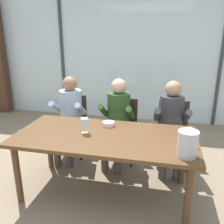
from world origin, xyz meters
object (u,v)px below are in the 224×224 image
chair_center (173,128)px  wine_glass_near_bucket (189,133)px  wine_glass_by_left_taster (85,123)px  chair_left_of_center (122,124)px  chair_near_curtain (72,120)px  person_pale_blue_shirt (69,113)px  dining_table (105,141)px  tasting_bowl (109,124)px  ice_bucket_primary (188,143)px  person_charcoal_jacket (171,120)px  person_olive_shirt (117,116)px

chair_center → wine_glass_near_bucket: size_ratio=5.06×
wine_glass_by_left_taster → chair_left_of_center: bearing=73.9°
chair_near_curtain → person_pale_blue_shirt: size_ratio=0.73×
person_pale_blue_shirt → wine_glass_by_left_taster: person_pale_blue_shirt is taller
dining_table → tasting_bowl: size_ratio=13.38×
dining_table → chair_center: (0.76, 0.91, -0.14)m
wine_glass_near_bucket → dining_table: bearing=176.3°
chair_center → wine_glass_by_left_taster: 1.38m
chair_center → tasting_bowl: bearing=-144.8°
chair_left_of_center → ice_bucket_primary: size_ratio=3.59×
wine_glass_by_left_taster → wine_glass_near_bucket: bearing=-3.1°
person_charcoal_jacket → wine_glass_by_left_taster: 1.21m
ice_bucket_primary → wine_glass_near_bucket: (0.03, 0.24, -0.00)m
chair_center → ice_bucket_primary: ice_bucket_primary is taller
chair_left_of_center → person_pale_blue_shirt: (-0.75, -0.15, 0.17)m
chair_near_curtain → wine_glass_near_bucket: bearing=-37.2°
person_pale_blue_shirt → wine_glass_by_left_taster: 0.90m
person_pale_blue_shirt → tasting_bowl: 0.85m
ice_bucket_primary → tasting_bowl: ice_bucket_primary is taller
person_charcoal_jacket → dining_table: bearing=-137.3°
person_olive_shirt → chair_near_curtain: bearing=170.0°
dining_table → chair_left_of_center: size_ratio=2.23×
person_pale_blue_shirt → ice_bucket_primary: (1.56, -1.04, 0.16)m
tasting_bowl → wine_glass_by_left_taster: wine_glass_by_left_taster is taller
chair_near_curtain → person_charcoal_jacket: bearing=-12.7°
chair_center → chair_left_of_center: bearing=177.3°
ice_bucket_primary → wine_glass_by_left_taster: size_ratio=1.41×
person_pale_blue_shirt → dining_table: bearing=-48.0°
person_olive_shirt → ice_bucket_primary: (0.85, -1.04, 0.16)m
person_pale_blue_shirt → person_olive_shirt: 0.71m
chair_center → wine_glass_by_left_taster: bearing=-141.6°
wine_glass_near_bucket → person_olive_shirt: bearing=137.6°
dining_table → chair_center: chair_center is taller
dining_table → wine_glass_near_bucket: (0.86, -0.06, 0.20)m
dining_table → chair_near_curtain: 1.19m
wine_glass_by_left_taster → wine_glass_near_bucket: same height
person_olive_shirt → tasting_bowl: (-0.01, -0.47, 0.06)m
person_charcoal_jacket → person_olive_shirt: bearing=176.6°
chair_left_of_center → wine_glass_by_left_taster: bearing=-106.0°
chair_near_curtain → person_olive_shirt: size_ratio=0.73×
dining_table → wine_glass_by_left_taster: (-0.23, 0.00, 0.19)m
chair_left_of_center → wine_glass_by_left_taster: 0.98m
dining_table → tasting_bowl: 0.29m
person_pale_blue_shirt → wine_glass_by_left_taster: size_ratio=6.90×
tasting_bowl → chair_near_curtain: bearing=139.1°
person_pale_blue_shirt → person_olive_shirt: bearing=-2.2°
chair_near_curtain → tasting_bowl: size_ratio=6.01×
chair_left_of_center → chair_center: bearing=1.7°
chair_left_of_center → tasting_bowl: (-0.05, -0.62, 0.24)m
chair_center → person_charcoal_jacket: bearing=-108.0°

